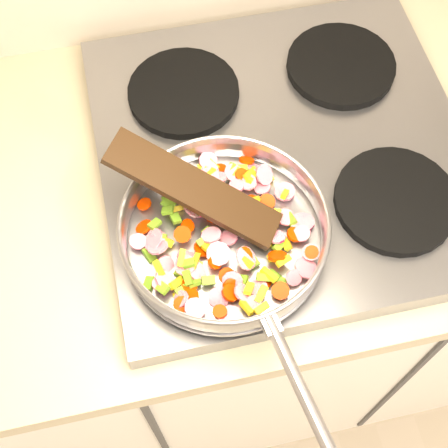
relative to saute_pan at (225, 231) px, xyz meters
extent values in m
cube|color=#939399|center=(0.13, 0.16, -0.07)|extent=(0.60, 0.60, 0.04)
cylinder|color=black|center=(-0.01, 0.02, -0.04)|extent=(0.19, 0.19, 0.02)
cylinder|color=black|center=(0.27, 0.02, -0.04)|extent=(0.19, 0.19, 0.02)
cylinder|color=black|center=(-0.01, 0.30, -0.04)|extent=(0.19, 0.19, 0.02)
cylinder|color=black|center=(0.27, 0.30, -0.04)|extent=(0.19, 0.19, 0.02)
cylinder|color=#9E9EA5|center=(0.00, 0.00, -0.03)|extent=(0.30, 0.30, 0.01)
torus|color=#9E9EA5|center=(0.00, 0.00, 0.00)|extent=(0.34, 0.34, 0.05)
torus|color=#9E9EA5|center=(0.00, 0.00, 0.02)|extent=(0.30, 0.30, 0.01)
cylinder|color=#9E9EA5|center=(0.04, -0.24, 0.01)|extent=(0.05, 0.19, 0.02)
cube|color=#9E9EA5|center=(0.03, -0.15, 0.01)|extent=(0.03, 0.03, 0.02)
cylinder|color=red|center=(-0.11, 0.04, -0.01)|extent=(0.04, 0.04, 0.02)
cylinder|color=red|center=(0.02, -0.04, 0.00)|extent=(0.03, 0.03, 0.03)
cylinder|color=red|center=(0.06, 0.12, -0.01)|extent=(0.03, 0.03, 0.02)
cylinder|color=red|center=(-0.05, 0.03, -0.01)|extent=(0.02, 0.03, 0.02)
cylinder|color=red|center=(-0.07, -0.08, -0.01)|extent=(0.03, 0.03, 0.02)
cube|color=#60941E|center=(0.01, -0.07, -0.02)|extent=(0.02, 0.03, 0.02)
cube|color=#60941E|center=(-0.08, -0.07, -0.01)|extent=(0.02, 0.02, 0.01)
cylinder|color=#CF1447|center=(-0.03, -0.09, -0.02)|extent=(0.03, 0.03, 0.02)
cube|color=yellow|center=(0.06, 0.09, 0.00)|extent=(0.03, 0.03, 0.02)
cylinder|color=#CF1447|center=(-0.06, -0.02, -0.02)|extent=(0.04, 0.03, 0.02)
cube|color=yellow|center=(0.10, 0.04, 0.00)|extent=(0.02, 0.02, 0.01)
cube|color=#60941E|center=(-0.07, -0.06, 0.00)|extent=(0.01, 0.02, 0.01)
cylinder|color=#CF1447|center=(0.01, 0.09, 0.00)|extent=(0.04, 0.04, 0.02)
cylinder|color=#CF1447|center=(0.00, 0.13, -0.01)|extent=(0.03, 0.03, 0.02)
cube|color=#60941E|center=(0.04, -0.08, 0.00)|extent=(0.02, 0.02, 0.01)
cube|color=#60941E|center=(-0.10, -0.07, 0.00)|extent=(0.02, 0.02, 0.01)
cylinder|color=#CF1447|center=(-0.02, 0.00, 0.00)|extent=(0.04, 0.04, 0.01)
cylinder|color=red|center=(-0.07, 0.09, -0.01)|extent=(0.03, 0.03, 0.02)
cylinder|color=#CF1447|center=(-0.04, 0.05, -0.01)|extent=(0.02, 0.03, 0.03)
cube|color=#60941E|center=(-0.02, 0.01, -0.01)|extent=(0.02, 0.02, 0.02)
cylinder|color=#CF1447|center=(-0.02, -0.03, 0.00)|extent=(0.04, 0.04, 0.02)
cylinder|color=#CF1447|center=(0.08, 0.09, -0.02)|extent=(0.03, 0.04, 0.03)
cube|color=yellow|center=(-0.01, 0.12, -0.02)|extent=(0.02, 0.02, 0.02)
cube|color=#60941E|center=(0.06, 0.04, -0.02)|extent=(0.03, 0.03, 0.01)
cylinder|color=#CF1447|center=(0.00, -0.07, -0.02)|extent=(0.04, 0.03, 0.03)
cube|color=#60941E|center=(-0.01, -0.12, -0.02)|extent=(0.02, 0.02, 0.02)
cube|color=#60941E|center=(-0.05, 0.09, -0.01)|extent=(0.02, 0.02, 0.01)
cylinder|color=red|center=(-0.06, -0.06, -0.02)|extent=(0.02, 0.02, 0.01)
cube|color=yellow|center=(0.02, -0.12, 0.00)|extent=(0.02, 0.02, 0.01)
cylinder|color=red|center=(0.06, -0.10, -0.01)|extent=(0.04, 0.04, 0.01)
cylinder|color=red|center=(0.04, -0.08, -0.02)|extent=(0.03, 0.03, 0.02)
cube|color=#60941E|center=(-0.06, 0.04, 0.00)|extent=(0.02, 0.02, 0.01)
cube|color=#60941E|center=(-0.07, 0.06, 0.00)|extent=(0.02, 0.02, 0.01)
cube|color=#60941E|center=(-0.04, -0.07, -0.01)|extent=(0.02, 0.01, 0.01)
cylinder|color=#CF1447|center=(0.03, 0.08, -0.01)|extent=(0.03, 0.03, 0.01)
cube|color=yellow|center=(0.08, 0.01, -0.01)|extent=(0.02, 0.03, 0.02)
cylinder|color=#CF1447|center=(0.03, 0.10, -0.01)|extent=(0.04, 0.04, 0.02)
cube|color=yellow|center=(0.05, 0.09, -0.01)|extent=(0.02, 0.01, 0.02)
cylinder|color=#CF1447|center=(0.11, 0.05, -0.02)|extent=(0.04, 0.04, 0.01)
cube|color=#60941E|center=(0.02, -0.04, -0.02)|extent=(0.02, 0.02, 0.02)
cylinder|color=#CF1447|center=(0.00, 0.11, -0.01)|extent=(0.03, 0.03, 0.01)
cube|color=yellow|center=(-0.01, 0.12, -0.02)|extent=(0.01, 0.02, 0.01)
cylinder|color=#CF1447|center=(0.11, -0.02, -0.01)|extent=(0.03, 0.04, 0.01)
cube|color=yellow|center=(-0.07, -0.03, 0.00)|extent=(0.02, 0.03, 0.02)
cube|color=yellow|center=(0.00, 0.10, 0.00)|extent=(0.03, 0.02, 0.01)
cube|color=#60941E|center=(0.05, -0.08, -0.02)|extent=(0.02, 0.02, 0.02)
cylinder|color=red|center=(0.11, -0.06, 0.00)|extent=(0.02, 0.02, 0.02)
cube|color=#60941E|center=(-0.07, 0.08, -0.01)|extent=(0.02, 0.02, 0.02)
cube|color=#60941E|center=(-0.09, 0.01, -0.01)|extent=(0.02, 0.02, 0.01)
cube|color=#60941E|center=(-0.11, 0.00, -0.02)|extent=(0.02, 0.03, 0.01)
cylinder|color=red|center=(0.05, 0.04, -0.01)|extent=(0.02, 0.02, 0.01)
cube|color=#60941E|center=(0.10, 0.01, -0.01)|extent=(0.02, 0.02, 0.02)
cube|color=#60941E|center=(0.04, 0.10, -0.01)|extent=(0.02, 0.02, 0.02)
cylinder|color=red|center=(-0.03, -0.01, -0.02)|extent=(0.04, 0.04, 0.02)
cylinder|color=#CF1447|center=(0.03, -0.09, -0.01)|extent=(0.04, 0.04, 0.01)
cylinder|color=red|center=(-0.02, -0.12, -0.02)|extent=(0.02, 0.03, 0.01)
cylinder|color=#CF1447|center=(-0.05, -0.05, -0.01)|extent=(0.04, 0.04, 0.02)
cylinder|color=red|center=(0.07, 0.04, -0.02)|extent=(0.03, 0.03, 0.02)
cube|color=#60941E|center=(0.00, 0.06, -0.01)|extent=(0.02, 0.02, 0.01)
cube|color=yellow|center=(-0.09, 0.01, -0.01)|extent=(0.03, 0.02, 0.02)
cube|color=#60941E|center=(-0.03, 0.00, -0.01)|extent=(0.03, 0.02, 0.01)
cube|color=#60941E|center=(-0.06, -0.06, -0.01)|extent=(0.02, 0.02, 0.01)
cylinder|color=red|center=(-0.01, 0.05, 0.00)|extent=(0.03, 0.03, 0.01)
cube|color=yellow|center=(0.06, -0.05, -0.02)|extent=(0.02, 0.01, 0.01)
cylinder|color=#CF1447|center=(0.07, 0.07, -0.02)|extent=(0.03, 0.03, 0.01)
cylinder|color=red|center=(0.00, 0.07, -0.02)|extent=(0.02, 0.02, 0.02)
cube|color=yellow|center=(-0.08, -0.06, -0.01)|extent=(0.02, 0.02, 0.02)
cube|color=yellow|center=(0.04, -0.01, 0.00)|extent=(0.02, 0.02, 0.01)
cylinder|color=#CF1447|center=(-0.07, -0.04, -0.01)|extent=(0.04, 0.04, 0.02)
cube|color=#60941E|center=(-0.02, 0.08, 0.00)|extent=(0.02, 0.03, 0.01)
cylinder|color=#CF1447|center=(-0.10, 0.01, 0.00)|extent=(0.04, 0.05, 0.03)
cube|color=#60941E|center=(-0.05, 0.12, -0.01)|extent=(0.02, 0.02, 0.02)
cylinder|color=red|center=(-0.06, -0.03, -0.02)|extent=(0.03, 0.03, 0.02)
cylinder|color=#CF1447|center=(0.09, 0.01, -0.01)|extent=(0.04, 0.04, 0.01)
cube|color=yellow|center=(-0.03, -0.01, -0.01)|extent=(0.02, 0.02, 0.01)
cylinder|color=#CF1447|center=(0.07, 0.09, -0.01)|extent=(0.04, 0.04, 0.01)
cylinder|color=#CF1447|center=(-0.06, -0.10, -0.01)|extent=(0.03, 0.03, 0.01)
cylinder|color=red|center=(0.04, 0.02, -0.02)|extent=(0.03, 0.03, 0.02)
cylinder|color=#CF1447|center=(-0.10, 0.00, 0.00)|extent=(0.03, 0.03, 0.02)
cube|color=#60941E|center=(-0.07, -0.04, -0.02)|extent=(0.02, 0.02, 0.02)
cylinder|color=#CF1447|center=(-0.03, 0.05, -0.02)|extent=(0.03, 0.03, 0.01)
cube|color=#60941E|center=(-0.10, 0.04, 0.00)|extent=(0.02, 0.02, 0.01)
cube|color=#60941E|center=(0.07, -0.03, -0.01)|extent=(0.02, 0.02, 0.01)
cylinder|color=red|center=(0.02, 0.12, -0.02)|extent=(0.03, 0.03, 0.01)
cube|color=#60941E|center=(0.03, -0.05, -0.02)|extent=(0.02, 0.02, 0.01)
cube|color=yellow|center=(0.03, -0.10, 0.00)|extent=(0.02, 0.03, 0.01)
cylinder|color=#CF1447|center=(0.10, -0.08, -0.01)|extent=(0.04, 0.04, 0.02)
cube|color=yellow|center=(-0.07, 0.10, -0.01)|extent=(0.02, 0.03, 0.01)
cylinder|color=#CF1447|center=(-0.09, -0.03, -0.02)|extent=(0.03, 0.03, 0.03)
cylinder|color=red|center=(0.06, -0.05, 0.00)|extent=(0.04, 0.03, 0.03)
cube|color=yellow|center=(0.01, -0.09, 0.00)|extent=(0.02, 0.02, 0.01)
cube|color=yellow|center=(0.07, -0.02, -0.02)|extent=(0.03, 0.03, 0.01)
cylinder|color=red|center=(-0.01, -0.09, -0.01)|extent=(0.03, 0.03, 0.02)
cylinder|color=#CF1447|center=(0.02, -0.05, 0.00)|extent=(0.04, 0.05, 0.03)
cube|color=#60941E|center=(-0.05, -0.04, -0.02)|extent=(0.02, 0.03, 0.01)
cylinder|color=#CF1447|center=(-0.10, -0.05, -0.01)|extent=(0.04, 0.04, 0.02)
cube|color=yellow|center=(0.05, 0.04, -0.01)|extent=(0.02, 0.01, 0.02)
cube|color=yellow|center=(0.08, -0.03, -0.02)|extent=(0.01, 0.02, 0.01)
cube|color=#60941E|center=(0.06, -0.08, -0.02)|extent=(0.03, 0.02, 0.02)
cube|color=yellow|center=(0.00, -0.12, -0.01)|extent=(0.02, 0.03, 0.01)
cube|color=yellow|center=(0.02, -0.05, 0.00)|extent=(0.02, 0.02, 0.01)
cylinder|color=#CF1447|center=(0.07, -0.02, -0.01)|extent=(0.03, 0.03, 0.02)
cylinder|color=#CF1447|center=(0.05, 0.08, -0.01)|extent=(0.04, 0.04, 0.02)
cylinder|color=red|center=(-0.11, 0.08, -0.02)|extent=(0.03, 0.03, 0.01)
cylinder|color=red|center=(0.03, 0.06, -0.01)|extent=(0.03, 0.03, 0.02)
cube|color=yellow|center=(0.09, 0.09, -0.01)|extent=(0.01, 0.03, 0.01)
cylinder|color=#CF1447|center=(0.02, -0.11, -0.01)|extent=(0.03, 0.03, 0.01)
cylinder|color=#CF1447|center=(-0.02, -0.12, -0.01)|extent=(0.05, 0.05, 0.01)
cylinder|color=#CF1447|center=(0.08, 0.08, 0.00)|extent=(0.03, 0.04, 0.03)
cube|color=#60941E|center=(0.07, -0.01, -0.01)|extent=(0.02, 0.02, 0.01)
cube|color=yellow|center=(0.07, -0.06, 0.00)|extent=(0.03, 0.02, 0.01)
cylinder|color=red|center=(-0.06, 0.01, 0.00)|extent=(0.03, 0.03, 0.02)
cylinder|color=#CF1447|center=(0.07, 0.11, -0.01)|extent=(0.03, 0.03, 0.03)
cylinder|color=#CF1447|center=(0.11, -0.01, -0.01)|extent=(0.04, 0.04, 0.01)
cube|color=#60941E|center=(-0.03, 0.09, 0.00)|extent=(0.02, 0.01, 0.01)
cube|color=yellow|center=(0.07, 0.01, -0.02)|extent=(0.01, 0.03, 0.01)
cylinder|color=#CF1447|center=(-0.09, 0.02, -0.01)|extent=(0.03, 0.03, 0.03)
cube|color=#60941E|center=(-0.03, 0.05, -0.01)|extent=(0.02, 0.03, 0.01)
cylinder|color=red|center=(0.10, -0.02, -0.01)|extent=(0.03, 0.03, 0.02)
cube|color=yellow|center=(0.11, -0.07, -0.02)|extent=(0.02, 0.02, 0.02)
cylinder|color=red|center=(0.07, 0.02, -0.01)|extent=(0.03, 0.03, 0.01)
cube|color=yellow|center=(-0.06, 0.06, -0.02)|extent=(0.02, 0.01, 0.01)
cylinder|color=#CF1447|center=(-0.10, -0.06, -0.01)|extent=(0.03, 0.03, 0.01)
cube|color=yellow|center=(-0.04, 0.11, 0.00)|extent=(0.03, 0.02, 0.01)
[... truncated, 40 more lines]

